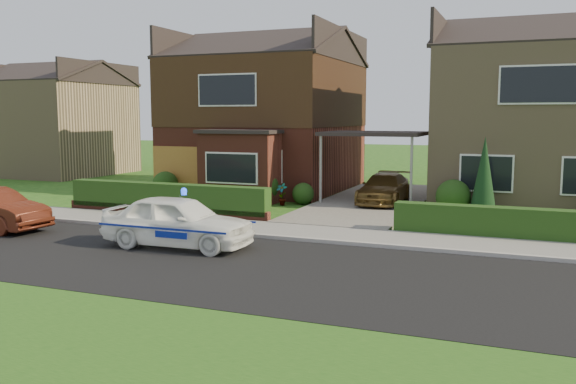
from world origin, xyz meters
The scene contains 24 objects.
ground centered at (0.00, 0.00, 0.00)m, with size 120.00×120.00×0.00m, color #1E4913.
road centered at (0.00, 0.00, 0.00)m, with size 60.00×6.00×0.02m, color black.
kerb centered at (0.00, 3.05, 0.06)m, with size 60.00×0.16×0.12m, color #9E9993.
sidewalk centered at (0.00, 4.10, 0.05)m, with size 60.00×2.00×0.10m, color slate.
grass_verge centered at (0.00, -5.00, 0.00)m, with size 60.00×4.00×0.01m, color #1E4913.
driveway centered at (0.00, 11.00, 0.06)m, with size 3.80×12.00×0.12m, color #666059.
house_left centered at (-5.78, 13.90, 3.81)m, with size 7.50×9.53×7.25m.
house_right centered at (5.80, 13.99, 3.66)m, with size 7.50×8.06×7.25m.
carport_link centered at (0.00, 10.95, 2.66)m, with size 3.80×3.00×2.77m.
garage_door centered at (-8.25, 9.96, 1.05)m, with size 2.20×0.10×2.10m, color #8D5A1E.
dwarf_wall centered at (-5.80, 5.30, 0.18)m, with size 7.70×0.25×0.36m, color brown.
hedge_left centered at (-5.80, 5.45, 0.00)m, with size 7.50×0.55×0.90m, color #193611.
hedge_right centered at (5.80, 5.35, 0.00)m, with size 7.50×0.55×0.80m, color #193611.
shrub_left_far centered at (-8.50, 9.50, 0.54)m, with size 1.08×1.08×1.08m, color #193611.
shrub_left_mid centered at (-4.00, 9.30, 0.66)m, with size 1.32×1.32×1.32m, color #193611.
shrub_left_near centered at (-2.40, 9.60, 0.42)m, with size 0.84×0.84×0.84m, color #193611.
shrub_right_near centered at (3.20, 9.40, 0.60)m, with size 1.20×1.20×1.20m, color #193611.
conifer_a centered at (4.20, 9.20, 1.30)m, with size 0.90×0.90×2.60m, color black.
neighbour_left centered at (-20.00, 16.00, 2.60)m, with size 6.50×7.00×5.20m, color #99805E.
police_car centered at (-2.72, 1.20, 0.67)m, with size 3.63×4.00×1.51m.
driveway_car centered at (0.56, 10.42, 0.67)m, with size 1.53×3.77×1.09m, color brown.
potted_plant_a centered at (-3.03, 9.00, 0.42)m, with size 0.44×0.30×0.84m, color gray.
potted_plant_b centered at (-3.83, 7.78, 0.33)m, with size 0.36×0.29×0.66m, color gray.
potted_plant_c centered at (-5.65, 6.38, 0.40)m, with size 0.45×0.45×0.80m, color gray.
Camera 1 is at (5.61, -12.05, 3.36)m, focal length 38.00 mm.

